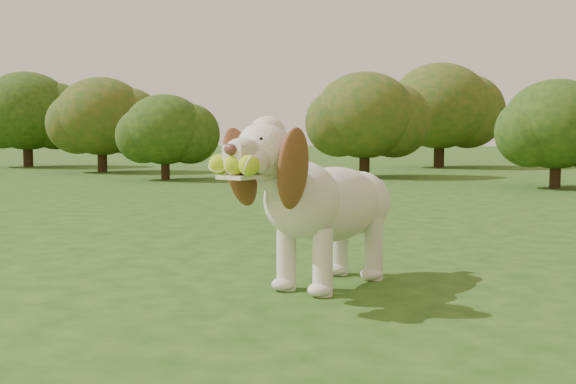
# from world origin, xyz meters

# --- Properties ---
(ground) EXTENTS (80.00, 80.00, 0.00)m
(ground) POSITION_xyz_m (0.00, 0.00, 0.00)
(ground) COLOR #1E4313
(ground) RESTS_ON ground
(dog) EXTENTS (0.81, 1.25, 0.85)m
(dog) POSITION_xyz_m (-0.61, 0.08, 0.45)
(dog) COLOR silver
(dog) RESTS_ON ground
(shrub_a) EXTENTS (1.37, 1.37, 1.41)m
(shrub_a) POSITION_xyz_m (-4.54, 7.79, 0.83)
(shrub_a) COLOR #382314
(shrub_a) RESTS_ON ground
(shrub_e) EXTENTS (1.81, 1.81, 1.87)m
(shrub_e) POSITION_xyz_m (-6.63, 9.70, 1.10)
(shrub_e) COLOR #382314
(shrub_e) RESTS_ON ground
(shrub_i) EXTENTS (2.26, 2.26, 2.34)m
(shrub_i) POSITION_xyz_m (-0.14, 13.18, 1.38)
(shrub_i) COLOR #382314
(shrub_i) RESTS_ON ground
(shrub_c) EXTENTS (1.48, 1.48, 1.53)m
(shrub_c) POSITION_xyz_m (1.51, 7.24, 0.90)
(shrub_c) COLOR #382314
(shrub_c) RESTS_ON ground
(shrub_g) EXTENTS (2.09, 2.09, 2.16)m
(shrub_g) POSITION_xyz_m (-9.32, 11.38, 1.27)
(shrub_g) COLOR #382314
(shrub_g) RESTS_ON ground
(shrub_b) EXTENTS (1.78, 1.78, 1.84)m
(shrub_b) POSITION_xyz_m (-1.40, 9.23, 1.08)
(shrub_b) COLOR #382314
(shrub_b) RESTS_ON ground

